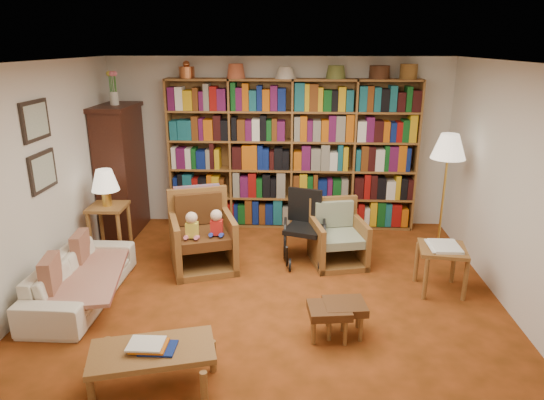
# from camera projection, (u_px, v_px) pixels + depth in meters

# --- Properties ---
(floor) EXTENTS (5.00, 5.00, 0.00)m
(floor) POSITION_uv_depth(u_px,v_px,m) (270.00, 301.00, 5.26)
(floor) COLOR #923E16
(floor) RESTS_ON ground
(ceiling) EXTENTS (5.00, 5.00, 0.00)m
(ceiling) POSITION_uv_depth(u_px,v_px,m) (269.00, 63.00, 4.49)
(ceiling) COLOR white
(ceiling) RESTS_ON wall_back
(wall_back) EXTENTS (5.00, 0.00, 5.00)m
(wall_back) POSITION_uv_depth(u_px,v_px,m) (279.00, 143.00, 7.25)
(wall_back) COLOR silver
(wall_back) RESTS_ON floor
(wall_front) EXTENTS (5.00, 0.00, 5.00)m
(wall_front) POSITION_uv_depth(u_px,v_px,m) (242.00, 332.00, 2.50)
(wall_front) COLOR silver
(wall_front) RESTS_ON floor
(wall_left) EXTENTS (0.00, 5.00, 5.00)m
(wall_left) POSITION_uv_depth(u_px,v_px,m) (28.00, 188.00, 5.00)
(wall_left) COLOR silver
(wall_left) RESTS_ON floor
(wall_right) EXTENTS (0.00, 5.00, 5.00)m
(wall_right) POSITION_uv_depth(u_px,v_px,m) (523.00, 195.00, 4.76)
(wall_right) COLOR silver
(wall_right) RESTS_ON floor
(bookshelf) EXTENTS (3.60, 0.30, 2.42)m
(bookshelf) POSITION_uv_depth(u_px,v_px,m) (292.00, 151.00, 7.10)
(bookshelf) COLOR brown
(bookshelf) RESTS_ON floor
(curio_cabinet) EXTENTS (0.50, 0.95, 2.40)m
(curio_cabinet) POSITION_uv_depth(u_px,v_px,m) (121.00, 168.00, 6.98)
(curio_cabinet) COLOR #34180E
(curio_cabinet) RESTS_ON floor
(framed_pictures) EXTENTS (0.03, 0.52, 0.97)m
(framed_pictures) POSITION_uv_depth(u_px,v_px,m) (39.00, 146.00, 5.17)
(framed_pictures) COLOR black
(framed_pictures) RESTS_ON wall_left
(sofa) EXTENTS (1.67, 0.66, 0.49)m
(sofa) POSITION_uv_depth(u_px,v_px,m) (81.00, 278.00, 5.25)
(sofa) COLOR beige
(sofa) RESTS_ON floor
(sofa_throw) EXTENTS (1.02, 1.54, 0.04)m
(sofa_throw) POSITION_uv_depth(u_px,v_px,m) (85.00, 274.00, 5.23)
(sofa_throw) COLOR beige
(sofa_throw) RESTS_ON sofa
(cushion_left) EXTENTS (0.15, 0.37, 0.36)m
(cushion_left) POSITION_uv_depth(u_px,v_px,m) (81.00, 248.00, 5.53)
(cushion_left) COLOR maroon
(cushion_left) RESTS_ON sofa
(cushion_right) EXTENTS (0.19, 0.40, 0.38)m
(cushion_right) POSITION_uv_depth(u_px,v_px,m) (51.00, 276.00, 4.86)
(cushion_right) COLOR maroon
(cushion_right) RESTS_ON sofa
(side_table_lamp) EXTENTS (0.47, 0.47, 0.69)m
(side_table_lamp) POSITION_uv_depth(u_px,v_px,m) (109.00, 218.00, 6.28)
(side_table_lamp) COLOR brown
(side_table_lamp) RESTS_ON floor
(table_lamp) EXTENTS (0.35, 0.35, 0.48)m
(table_lamp) POSITION_uv_depth(u_px,v_px,m) (105.00, 181.00, 6.12)
(table_lamp) COLOR gold
(table_lamp) RESTS_ON side_table_lamp
(armchair_leather) EXTENTS (1.00, 1.00, 0.96)m
(armchair_leather) POSITION_uv_depth(u_px,v_px,m) (204.00, 235.00, 6.05)
(armchair_leather) COLOR brown
(armchair_leather) RESTS_ON floor
(armchair_sage) EXTENTS (0.78, 0.79, 0.80)m
(armchair_sage) POSITION_uv_depth(u_px,v_px,m) (338.00, 238.00, 6.17)
(armchair_sage) COLOR brown
(armchair_sage) RESTS_ON floor
(wheelchair) EXTENTS (0.56, 0.73, 0.91)m
(wheelchair) POSITION_uv_depth(u_px,v_px,m) (305.00, 229.00, 6.18)
(wheelchair) COLOR black
(wheelchair) RESTS_ON floor
(floor_lamp) EXTENTS (0.43, 0.43, 1.62)m
(floor_lamp) POSITION_uv_depth(u_px,v_px,m) (448.00, 152.00, 6.00)
(floor_lamp) COLOR gold
(floor_lamp) RESTS_ON floor
(side_table_papers) EXTENTS (0.56, 0.56, 0.56)m
(side_table_papers) POSITION_uv_depth(u_px,v_px,m) (442.00, 254.00, 5.37)
(side_table_papers) COLOR brown
(side_table_papers) RESTS_ON floor
(footstool_a) EXTENTS (0.43, 0.37, 0.33)m
(footstool_a) POSITION_uv_depth(u_px,v_px,m) (329.00, 312.00, 4.54)
(footstool_a) COLOR #532F16
(footstool_a) RESTS_ON floor
(footstool_b) EXTENTS (0.43, 0.38, 0.33)m
(footstool_b) POSITION_uv_depth(u_px,v_px,m) (345.00, 308.00, 4.60)
(footstool_b) COLOR #532F16
(footstool_b) RESTS_ON floor
(coffee_table) EXTENTS (1.08, 0.73, 0.40)m
(coffee_table) POSITION_uv_depth(u_px,v_px,m) (153.00, 353.00, 3.89)
(coffee_table) COLOR brown
(coffee_table) RESTS_ON floor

